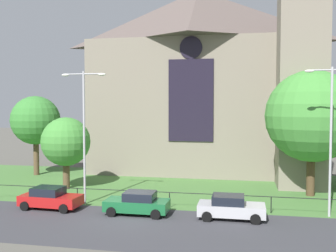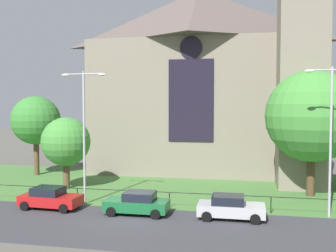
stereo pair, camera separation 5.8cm
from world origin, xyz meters
The scene contains 13 objects.
ground centered at (0.00, 10.00, 0.00)m, with size 160.00×160.00×0.00m, color #56544C.
road_asphalt centered at (0.00, -2.00, 0.00)m, with size 120.00×8.00×0.01m, color #38383D.
grass_verge centered at (0.00, 8.00, 0.00)m, with size 120.00×20.00×0.01m, color #477538.
church_building centered at (2.74, 18.97, 10.27)m, with size 23.20×16.20×26.00m.
iron_railing centered at (1.97, 2.50, 0.96)m, with size 27.75×0.07×1.13m.
tree_left_far centered at (-14.07, 12.65, 5.64)m, with size 5.02×5.02×8.19m.
tree_right_near centered at (12.32, 8.30, 6.35)m, with size 7.27×7.27×10.01m.
tree_left_near centered at (-8.00, 7.02, 4.06)m, with size 4.21×4.21×6.20m.
streetlamp_near centered at (-4.32, 2.40, 6.01)m, with size 3.37×0.26×9.66m.
streetlamp_far centered at (12.54, 2.40, 6.01)m, with size 3.37×0.26×9.66m.
parked_car_red centered at (-6.17, 0.72, 0.74)m, with size 4.28×2.18×1.51m.
parked_car_green centered at (0.20, 0.52, 0.74)m, with size 4.20×2.03×1.51m.
parked_car_silver centered at (6.27, 0.65, 0.74)m, with size 4.20×2.02×1.51m.
Camera 1 is at (7.01, -23.84, 7.18)m, focal length 41.31 mm.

